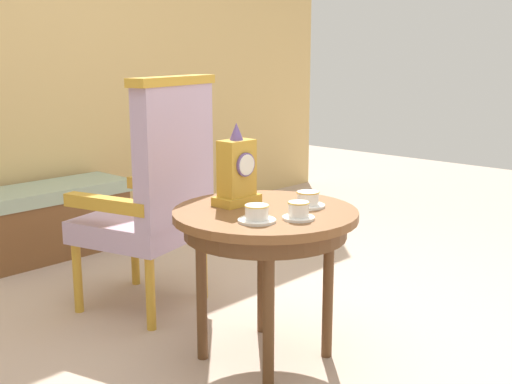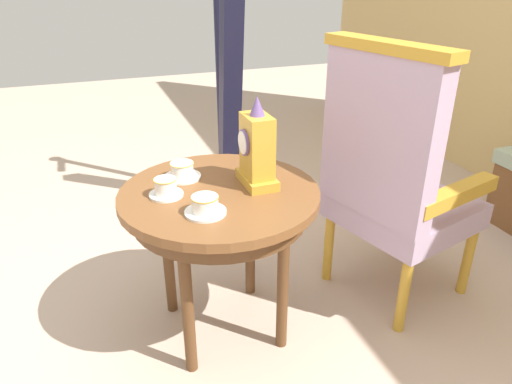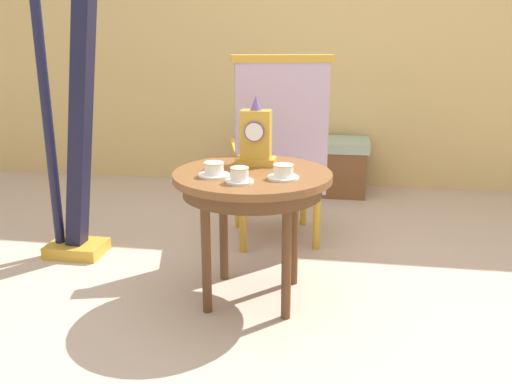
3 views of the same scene
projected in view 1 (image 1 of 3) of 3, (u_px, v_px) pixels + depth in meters
The scene contains 8 objects.
ground_plane at pixel (275, 356), 2.70m from camera, with size 10.00×10.00×0.00m, color #BCA38E.
side_table at pixel (265, 228), 2.57m from camera, with size 0.74×0.74×0.63m.
teacup_left at pixel (257, 214), 2.37m from camera, with size 0.14×0.14×0.06m.
teacup_right at pixel (299, 211), 2.41m from camera, with size 0.12×0.12×0.07m.
teacup_center at pixel (308, 200), 2.60m from camera, with size 0.14×0.14×0.06m.
mantel_clock at pixel (237, 172), 2.62m from camera, with size 0.19×0.11×0.34m.
armchair at pixel (156, 192), 3.08m from camera, with size 0.66×0.65×1.14m.
window_bench at pixel (49, 220), 4.01m from camera, with size 1.00×0.40×0.44m.
Camera 1 is at (-1.88, -1.63, 1.25)m, focal length 45.23 mm.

